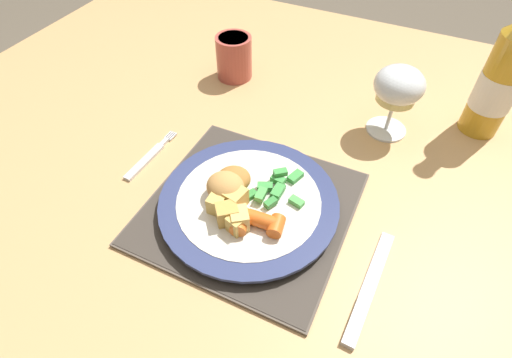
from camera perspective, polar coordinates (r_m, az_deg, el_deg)
ground_plane at (r=1.36m, az=3.16°, el=-18.30°), size 6.00×6.00×0.00m
dining_table at (r=0.80m, az=5.08°, el=1.95°), size 1.49×1.06×0.74m
placemat at (r=0.63m, az=-1.18°, el=-4.09°), size 0.30×0.30×0.01m
dinner_plate at (r=0.62m, az=-1.20°, el=-3.40°), size 0.28×0.28×0.02m
breaded_croquettes at (r=0.61m, az=-3.93°, el=-0.68°), size 0.07×0.09×0.04m
green_beans_pile at (r=0.61m, az=2.86°, el=-1.34°), size 0.09×0.09×0.02m
glazed_carrots at (r=0.57m, az=-0.23°, el=-6.09°), size 0.08×0.05×0.02m
fork at (r=0.73m, az=-15.15°, el=2.92°), size 0.02×0.14×0.01m
table_knife at (r=0.57m, az=15.45°, el=-15.73°), size 0.03×0.19×0.01m
wine_glass at (r=0.75m, az=19.67°, el=12.11°), size 0.09×0.09×0.13m
bottle at (r=0.82m, az=31.75°, el=12.20°), size 0.07×0.07×0.30m
roast_potatoes at (r=0.58m, az=-3.59°, el=-4.50°), size 0.07×0.07×0.03m
drinking_cup at (r=0.89m, az=-3.16°, el=17.09°), size 0.08×0.08×0.09m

